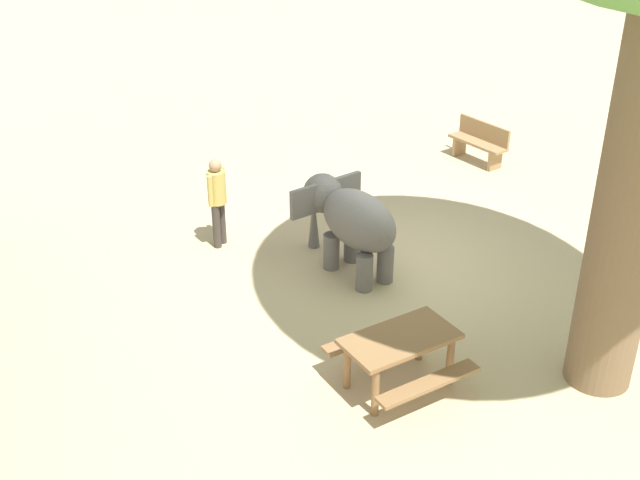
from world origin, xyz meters
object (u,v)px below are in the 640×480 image
(elephant, at_px, (350,219))
(picnic_table_near, at_px, (400,349))
(wooden_bench, at_px, (480,141))
(feed_bucket, at_px, (350,202))
(person_handler, at_px, (217,196))

(elephant, distance_m, picnic_table_near, 3.15)
(wooden_bench, bearing_deg, elephant, 110.91)
(elephant, distance_m, wooden_bench, 5.57)
(feed_bucket, bearing_deg, person_handler, 96.48)
(person_handler, xyz_separation_m, feed_bucket, (0.31, -2.70, -0.79))
(feed_bucket, bearing_deg, elephant, 153.49)
(picnic_table_near, bearing_deg, wooden_bench, 41.00)
(picnic_table_near, height_order, feed_bucket, picnic_table_near)
(elephant, bearing_deg, wooden_bench, -69.17)
(person_handler, bearing_deg, wooden_bench, 59.66)
(wooden_bench, relative_size, picnic_table_near, 0.87)
(elephant, height_order, feed_bucket, elephant)
(person_handler, bearing_deg, picnic_table_near, -31.20)
(picnic_table_near, bearing_deg, feed_bucket, 63.30)
(feed_bucket, bearing_deg, wooden_bench, -74.25)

